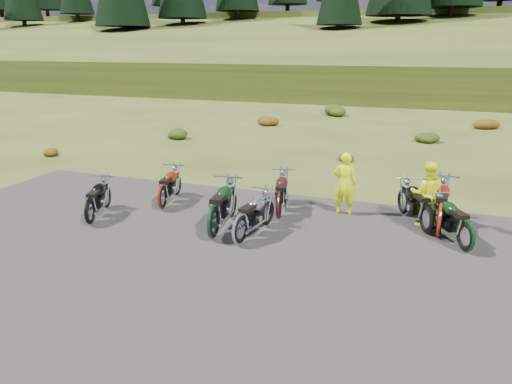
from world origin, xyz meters
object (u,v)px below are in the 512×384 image
at_px(motorcycle_3, 241,245).
at_px(motorcycle_7, 463,252).
at_px(person_middle, 345,184).
at_px(motorcycle_0, 91,225).

xyz_separation_m(motorcycle_3, motorcycle_7, (4.87, 1.35, 0.00)).
bearing_deg(motorcycle_7, person_middle, 32.81).
bearing_deg(motorcycle_7, motorcycle_3, 76.60).
height_order(motorcycle_0, motorcycle_7, motorcycle_7).
relative_size(motorcycle_3, motorcycle_7, 1.02).
height_order(motorcycle_0, person_middle, person_middle).
bearing_deg(person_middle, motorcycle_3, 54.37).
relative_size(motorcycle_7, person_middle, 1.19).
bearing_deg(motorcycle_3, person_middle, -23.99).
bearing_deg(person_middle, motorcycle_0, 23.27).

